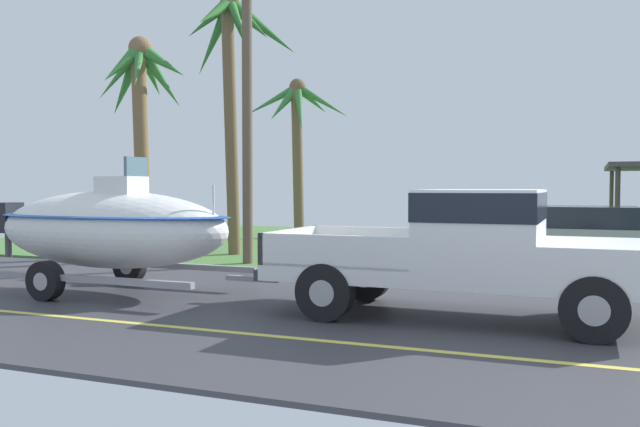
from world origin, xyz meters
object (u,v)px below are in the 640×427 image
at_px(palm_tree_near_left, 141,94).
at_px(palm_tree_mid, 297,121).
at_px(utility_pole, 247,68).
at_px(pickup_truck_towing, 480,247).
at_px(palm_tree_near_right, 234,54).
at_px(parked_sedan_near, 587,236).
at_px(boat_on_trailer, 111,229).

height_order(palm_tree_near_left, palm_tree_mid, palm_tree_near_left).
bearing_deg(utility_pole, pickup_truck_towing, -36.31).
height_order(palm_tree_near_left, palm_tree_near_right, palm_tree_near_right).
height_order(parked_sedan_near, palm_tree_near_right, palm_tree_near_right).
bearing_deg(pickup_truck_towing, palm_tree_near_left, 151.31).
height_order(palm_tree_near_right, palm_tree_mid, palm_tree_near_right).
bearing_deg(parked_sedan_near, palm_tree_near_left, -167.24).
bearing_deg(boat_on_trailer, pickup_truck_towing, 0.00).
xyz_separation_m(boat_on_trailer, palm_tree_mid, (-1.81, 12.12, 3.05)).
xyz_separation_m(pickup_truck_towing, palm_tree_near_left, (-9.59, 5.25, 3.29)).
bearing_deg(palm_tree_near_left, pickup_truck_towing, -28.69).
bearing_deg(boat_on_trailer, palm_tree_near_left, 121.90).
relative_size(boat_on_trailer, palm_tree_near_left, 1.00).
bearing_deg(palm_tree_near_right, palm_tree_near_left, -161.69).
distance_m(parked_sedan_near, palm_tree_near_left, 11.82).
distance_m(boat_on_trailer, palm_tree_near_right, 7.39).
bearing_deg(pickup_truck_towing, parked_sedan_near, 79.89).
bearing_deg(pickup_truck_towing, palm_tree_mid, 123.86).
bearing_deg(utility_pole, palm_tree_near_left, 166.70).
xyz_separation_m(pickup_truck_towing, palm_tree_near_right, (-7.25, 6.03, 4.28)).
distance_m(palm_tree_near_left, palm_tree_near_right, 2.66).
bearing_deg(parked_sedan_near, palm_tree_near_right, -168.80).
height_order(pickup_truck_towing, palm_tree_near_right, palm_tree_near_right).
height_order(boat_on_trailer, palm_tree_near_left, palm_tree_near_left).
distance_m(boat_on_trailer, parked_sedan_near, 10.93).
xyz_separation_m(pickup_truck_towing, parked_sedan_near, (1.38, 7.74, -0.34)).
distance_m(palm_tree_near_left, palm_tree_mid, 7.03).
bearing_deg(palm_tree_mid, utility_pole, -74.44).
bearing_deg(boat_on_trailer, utility_pole, 85.55).
distance_m(boat_on_trailer, utility_pole, 5.62).
bearing_deg(palm_tree_near_left, utility_pole, -13.30).
distance_m(boat_on_trailer, palm_tree_near_left, 6.96).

